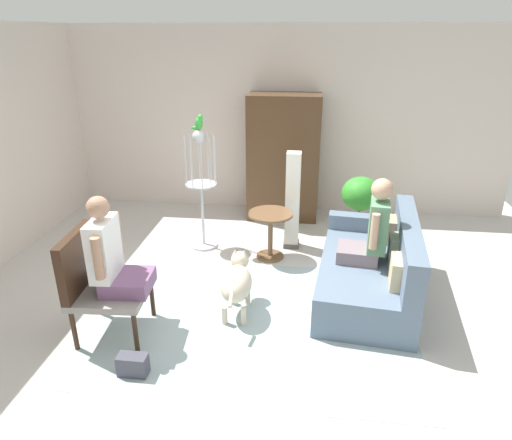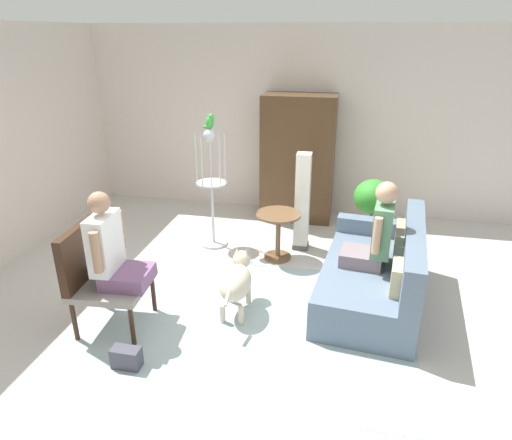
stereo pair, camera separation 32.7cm
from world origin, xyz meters
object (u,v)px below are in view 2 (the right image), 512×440
Objects in this scene: person_on_armchair at (112,250)px; armoire_cabinet at (298,159)px; person_on_couch at (376,233)px; handbag at (126,358)px; bird_cage_stand at (212,189)px; column_lamp at (302,203)px; round_end_table at (278,229)px; dog at (236,281)px; potted_plant at (373,203)px; parrot at (210,122)px; couch at (377,274)px; armchair at (97,271)px.

armoire_cabinet is (1.31, 3.09, 0.11)m from person_on_armchair.
handbag is (-2.03, -1.49, -0.68)m from person_on_couch.
bird_cage_stand is 1.16m from column_lamp.
round_end_table reaches higher than handbag.
dog is 0.55× the size of bird_cage_stand.
potted_plant is at bearing 22.02° from column_lamp.
round_end_table is 2.44× the size of handbag.
person_on_couch reaches higher than handbag.
parrot reaches higher than handbag.
bird_cage_stand reaches higher than round_end_table.
couch is 2.58m from handbag.
armchair is 2.26m from parrot.
column_lamp is at bearing 130.37° from couch.
person_on_armchair is at bearing -112.99° from armoire_cabinet.
column_lamp is at bearing 54.94° from round_end_table.
potted_plant is (2.03, 0.49, -0.21)m from bird_cage_stand.
person_on_armchair is 2.54m from column_lamp.
armoire_cabinet reaches higher than bird_cage_stand.
person_on_armchair reaches higher than round_end_table.
couch is 1.03× the size of armoire_cabinet.
armoire_cabinet is at bearing 50.93° from bird_cage_stand.
bird_cage_stand is at bearing 155.41° from couch.
round_end_table is 1.54m from parrot.
dog is (-0.22, -1.23, -0.04)m from round_end_table.
person_on_couch reaches higher than potted_plant.
person_on_armchair is (-2.36, -0.95, 0.04)m from person_on_couch.
bird_cage_stand is at bearing 115.02° from dog.
handbag is (-0.71, -1.00, -0.26)m from dog.
person_on_armchair is 1.02× the size of potted_plant.
bird_cage_stand is 2.10m from potted_plant.
handbag is (-0.93, -2.23, -0.30)m from round_end_table.
person_on_armchair is 0.58× the size of bird_cage_stand.
handbag is at bearing -143.72° from person_on_couch.
armchair is 0.30m from person_on_armchair.
person_on_couch is 1.47m from dog.
couch is 2.62m from parrot.
bird_cage_stand reaches higher than dog.
parrot is at bearing 165.98° from round_end_table.
armchair is 0.88m from handbag.
person_on_couch is 2.39m from armoire_cabinet.
round_end_table is (1.43, 1.70, -0.19)m from armchair.
person_on_armchair is at bearing -158.10° from person_on_couch.
dog is 0.97× the size of potted_plant.
couch is 1.49× the size of column_lamp.
round_end_table is at bearing 53.40° from person_on_armchair.
bird_cage_stand is (0.53, 1.92, 0.20)m from armchair.
parrot is at bearing 89.13° from handbag.
bird_cage_stand is 6.27× the size of handbag.
column_lamp reaches higher than round_end_table.
couch is 0.48m from person_on_couch.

